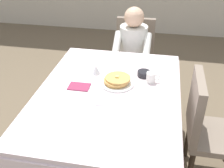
{
  "coord_description": "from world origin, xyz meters",
  "views": [
    {
      "loc": [
        0.36,
        -1.75,
        1.9
      ],
      "look_at": [
        0.02,
        0.04,
        0.79
      ],
      "focal_mm": 43.98,
      "sensor_mm": 36.0,
      "label": 1
    }
  ],
  "objects_px": {
    "fork_left_of_plate": "(94,83)",
    "dining_table_main": "(108,101)",
    "diner_person": "(133,48)",
    "cup_coffee": "(151,77)",
    "plate_breakfast": "(117,83)",
    "chair_right_side": "(206,125)",
    "bowl_butter": "(144,74)",
    "chair_diner": "(134,54)",
    "knife_right_of_plate": "(140,87)",
    "breakfast_stack": "(117,80)",
    "syrup_pitcher": "(96,70)",
    "spoon_near_edge": "(106,105)"
  },
  "relations": [
    {
      "from": "plate_breakfast",
      "to": "syrup_pitcher",
      "type": "bearing_deg",
      "value": 146.73
    },
    {
      "from": "chair_diner",
      "to": "breakfast_stack",
      "type": "relative_size",
      "value": 4.32
    },
    {
      "from": "knife_right_of_plate",
      "to": "breakfast_stack",
      "type": "bearing_deg",
      "value": 81.28
    },
    {
      "from": "bowl_butter",
      "to": "fork_left_of_plate",
      "type": "xyz_separation_m",
      "value": [
        -0.39,
        -0.19,
        -0.02
      ]
    },
    {
      "from": "breakfast_stack",
      "to": "syrup_pitcher",
      "type": "height_order",
      "value": "same"
    },
    {
      "from": "chair_diner",
      "to": "spoon_near_edge",
      "type": "distance_m",
      "value": 1.37
    },
    {
      "from": "diner_person",
      "to": "spoon_near_edge",
      "type": "bearing_deg",
      "value": 87.55
    },
    {
      "from": "dining_table_main",
      "to": "plate_breakfast",
      "type": "height_order",
      "value": "plate_breakfast"
    },
    {
      "from": "chair_diner",
      "to": "bowl_butter",
      "type": "bearing_deg",
      "value": 101.7
    },
    {
      "from": "chair_right_side",
      "to": "plate_breakfast",
      "type": "height_order",
      "value": "chair_right_side"
    },
    {
      "from": "chair_diner",
      "to": "syrup_pitcher",
      "type": "bearing_deg",
      "value": 75.85
    },
    {
      "from": "chair_diner",
      "to": "breakfast_stack",
      "type": "bearing_deg",
      "value": 88.76
    },
    {
      "from": "plate_breakfast",
      "to": "cup_coffee",
      "type": "relative_size",
      "value": 2.48
    },
    {
      "from": "dining_table_main",
      "to": "cup_coffee",
      "type": "bearing_deg",
      "value": 33.57
    },
    {
      "from": "cup_coffee",
      "to": "syrup_pitcher",
      "type": "distance_m",
      "value": 0.48
    },
    {
      "from": "dining_table_main",
      "to": "diner_person",
      "type": "xyz_separation_m",
      "value": [
        0.07,
        1.01,
        0.02
      ]
    },
    {
      "from": "diner_person",
      "to": "breakfast_stack",
      "type": "bearing_deg",
      "value": 88.55
    },
    {
      "from": "dining_table_main",
      "to": "cup_coffee",
      "type": "relative_size",
      "value": 13.49
    },
    {
      "from": "plate_breakfast",
      "to": "spoon_near_edge",
      "type": "height_order",
      "value": "plate_breakfast"
    },
    {
      "from": "dining_table_main",
      "to": "cup_coffee",
      "type": "height_order",
      "value": "cup_coffee"
    },
    {
      "from": "diner_person",
      "to": "bowl_butter",
      "type": "distance_m",
      "value": 0.74
    },
    {
      "from": "diner_person",
      "to": "bowl_butter",
      "type": "height_order",
      "value": "diner_person"
    },
    {
      "from": "breakfast_stack",
      "to": "spoon_near_edge",
      "type": "distance_m",
      "value": 0.31
    },
    {
      "from": "diner_person",
      "to": "chair_right_side",
      "type": "relative_size",
      "value": 1.2
    },
    {
      "from": "plate_breakfast",
      "to": "fork_left_of_plate",
      "type": "xyz_separation_m",
      "value": [
        -0.19,
        -0.02,
        -0.01
      ]
    },
    {
      "from": "diner_person",
      "to": "syrup_pitcher",
      "type": "xyz_separation_m",
      "value": [
        -0.23,
        -0.75,
        0.11
      ]
    },
    {
      "from": "chair_diner",
      "to": "chair_right_side",
      "type": "height_order",
      "value": "same"
    },
    {
      "from": "cup_coffee",
      "to": "fork_left_of_plate",
      "type": "height_order",
      "value": "cup_coffee"
    },
    {
      "from": "dining_table_main",
      "to": "chair_right_side",
      "type": "xyz_separation_m",
      "value": [
        0.77,
        0.0,
        -0.12
      ]
    },
    {
      "from": "diner_person",
      "to": "cup_coffee",
      "type": "height_order",
      "value": "diner_person"
    },
    {
      "from": "chair_diner",
      "to": "fork_left_of_plate",
      "type": "xyz_separation_m",
      "value": [
        -0.21,
        -1.06,
        0.21
      ]
    },
    {
      "from": "chair_diner",
      "to": "plate_breakfast",
      "type": "distance_m",
      "value": 1.07
    },
    {
      "from": "chair_right_side",
      "to": "knife_right_of_plate",
      "type": "relative_size",
      "value": 4.65
    },
    {
      "from": "diner_person",
      "to": "spoon_near_edge",
      "type": "relative_size",
      "value": 7.47
    },
    {
      "from": "plate_breakfast",
      "to": "fork_left_of_plate",
      "type": "bearing_deg",
      "value": -173.99
    },
    {
      "from": "breakfast_stack",
      "to": "knife_right_of_plate",
      "type": "xyz_separation_m",
      "value": [
        0.19,
        -0.02,
        -0.04
      ]
    },
    {
      "from": "chair_right_side",
      "to": "spoon_near_edge",
      "type": "xyz_separation_m",
      "value": [
        -0.75,
        -0.18,
        0.21
      ]
    },
    {
      "from": "plate_breakfast",
      "to": "spoon_near_edge",
      "type": "relative_size",
      "value": 1.87
    },
    {
      "from": "spoon_near_edge",
      "to": "bowl_butter",
      "type": "bearing_deg",
      "value": 57.38
    },
    {
      "from": "dining_table_main",
      "to": "bowl_butter",
      "type": "xyz_separation_m",
      "value": [
        0.25,
        0.3,
        0.11
      ]
    },
    {
      "from": "cup_coffee",
      "to": "knife_right_of_plate",
      "type": "xyz_separation_m",
      "value": [
        -0.08,
        -0.1,
        -0.04
      ]
    },
    {
      "from": "fork_left_of_plate",
      "to": "dining_table_main",
      "type": "bearing_deg",
      "value": -122.78
    },
    {
      "from": "chair_diner",
      "to": "syrup_pitcher",
      "type": "relative_size",
      "value": 11.62
    },
    {
      "from": "fork_left_of_plate",
      "to": "breakfast_stack",
      "type": "bearing_deg",
      "value": -80.89
    },
    {
      "from": "cup_coffee",
      "to": "fork_left_of_plate",
      "type": "bearing_deg",
      "value": -167.21
    },
    {
      "from": "diner_person",
      "to": "cup_coffee",
      "type": "relative_size",
      "value": 9.91
    },
    {
      "from": "breakfast_stack",
      "to": "fork_left_of_plate",
      "type": "height_order",
      "value": "breakfast_stack"
    },
    {
      "from": "diner_person",
      "to": "cup_coffee",
      "type": "xyz_separation_m",
      "value": [
        0.25,
        -0.8,
        0.11
      ]
    },
    {
      "from": "chair_diner",
      "to": "cup_coffee",
      "type": "xyz_separation_m",
      "value": [
        0.25,
        -0.96,
        0.25
      ]
    },
    {
      "from": "plate_breakfast",
      "to": "syrup_pitcher",
      "type": "xyz_separation_m",
      "value": [
        -0.21,
        0.14,
        0.03
      ]
    }
  ]
}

